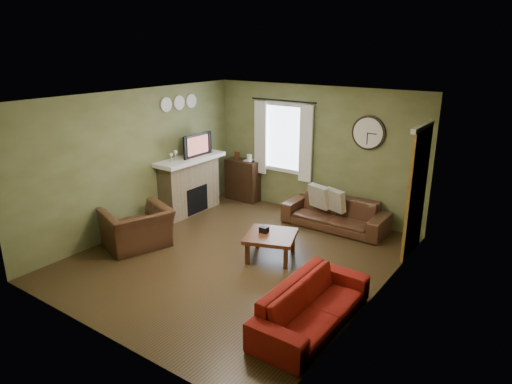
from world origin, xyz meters
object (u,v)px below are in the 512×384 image
Objects in this scene: sofa_red at (312,305)px; armchair at (137,228)px; coffee_table at (271,246)px; sofa_brown at (335,213)px; bookshelf at (243,180)px.

armchair is (-3.57, 0.31, 0.07)m from sofa_red.
sofa_brown is at bearing 80.76° from coffee_table.
sofa_brown is 1.81m from coffee_table.
sofa_brown is at bearing 20.81° from sofa_red.
coffee_table is (2.12, 0.96, -0.14)m from armchair.
armchair is 2.33m from coffee_table.
armchair is 1.37× the size of coffee_table.
coffee_table is at bearing 133.44° from armchair.
armchair is at bearing -89.78° from bookshelf.
armchair reaches higher than coffee_table.
sofa_red is at bearing -41.14° from coffee_table.
sofa_brown is 1.85× the size of armchair.
sofa_brown is 1.04× the size of sofa_red.
armchair is at bearing -155.53° from coffee_table.
sofa_brown is 3.66m from armchair.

